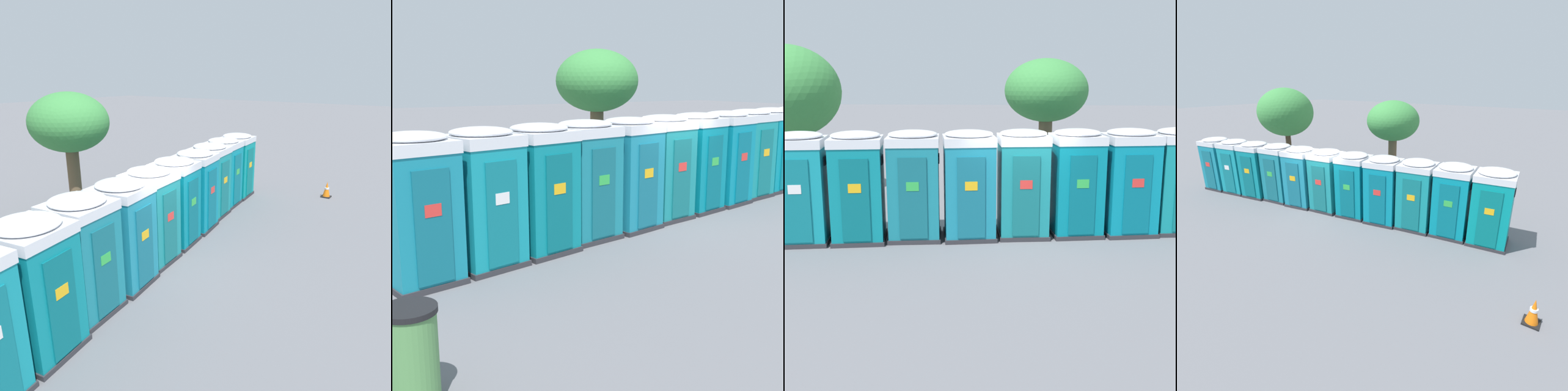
% 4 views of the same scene
% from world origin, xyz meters
% --- Properties ---
extents(ground_plane, '(120.00, 120.00, 0.00)m').
position_xyz_m(ground_plane, '(0.00, 0.00, 0.00)').
color(ground_plane, slate).
extents(portapotty_0, '(1.35, 1.36, 2.54)m').
position_xyz_m(portapotty_0, '(-6.29, -1.04, 1.28)').
color(portapotty_0, '#2D2D33').
rests_on(portapotty_0, ground).
extents(portapotty_1, '(1.39, 1.39, 2.54)m').
position_xyz_m(portapotty_1, '(-5.04, -0.82, 1.28)').
color(portapotty_1, '#2D2D33').
rests_on(portapotty_1, ground).
extents(portapotty_2, '(1.38, 1.39, 2.54)m').
position_xyz_m(portapotty_2, '(-3.78, -0.61, 1.28)').
color(portapotty_2, '#2D2D33').
rests_on(portapotty_2, ground).
extents(portapotty_3, '(1.35, 1.35, 2.54)m').
position_xyz_m(portapotty_3, '(-2.53, -0.31, 1.28)').
color(portapotty_3, '#2D2D33').
rests_on(portapotty_3, ground).
extents(portapotty_4, '(1.39, 1.39, 2.54)m').
position_xyz_m(portapotty_4, '(-1.27, -0.17, 1.28)').
color(portapotty_4, '#2D2D33').
rests_on(portapotty_4, ground).
extents(portapotty_5, '(1.31, 1.34, 2.54)m').
position_xyz_m(portapotty_5, '(-0.02, 0.09, 1.28)').
color(portapotty_5, '#2D2D33').
rests_on(portapotty_5, ground).
extents(portapotty_6, '(1.35, 1.38, 2.54)m').
position_xyz_m(portapotty_6, '(1.24, 0.29, 1.28)').
color(portapotty_6, '#2D2D33').
rests_on(portapotty_6, ground).
extents(portapotty_7, '(1.41, 1.40, 2.54)m').
position_xyz_m(portapotty_7, '(2.51, 0.47, 1.28)').
color(portapotty_7, '#2D2D33').
rests_on(portapotty_7, ground).
extents(portapotty_8, '(1.39, 1.36, 2.54)m').
position_xyz_m(portapotty_8, '(3.76, 0.74, 1.28)').
color(portapotty_8, '#2D2D33').
rests_on(portapotty_8, ground).
extents(portapotty_9, '(1.35, 1.35, 2.54)m').
position_xyz_m(portapotty_9, '(5.01, 0.96, 1.28)').
color(portapotty_9, '#2D2D33').
rests_on(portapotty_9, ground).
extents(portapotty_10, '(1.39, 1.35, 2.54)m').
position_xyz_m(portapotty_10, '(6.28, 1.11, 1.28)').
color(portapotty_10, '#2D2D33').
rests_on(portapotty_10, ground).
extents(street_tree_0, '(2.48, 2.48, 4.26)m').
position_xyz_m(street_tree_0, '(0.65, 3.98, 3.25)').
color(street_tree_0, brown).
rests_on(street_tree_0, ground).
extents(street_tree_1, '(3.44, 3.44, 4.72)m').
position_xyz_m(street_tree_1, '(-7.45, 4.26, 3.24)').
color(street_tree_1, '#4C3826').
rests_on(street_tree_1, ground).
extents(traffic_cone, '(0.36, 0.36, 0.64)m').
position_xyz_m(traffic_cone, '(8.19, -2.02, 0.31)').
color(traffic_cone, black).
rests_on(traffic_cone, ground).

